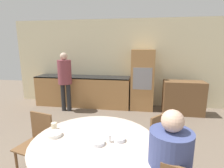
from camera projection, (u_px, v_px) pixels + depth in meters
name	position (u px, v px, depth m)	size (l,w,h in m)	color
wall_back	(123.00, 63.00, 5.36)	(6.92, 0.05, 2.60)	beige
kitchen_counter	(83.00, 91.00, 5.38)	(2.86, 0.60, 0.91)	#AD7A47
oven_unit	(142.00, 80.00, 5.03)	(0.64, 0.59, 1.72)	#AD7A47
sideboard	(183.00, 98.00, 4.69)	(1.05, 0.45, 0.90)	brown
dining_table	(95.00, 157.00, 2.05)	(1.44, 1.44, 0.75)	brown
chair_far_left	(38.00, 140.00, 2.51)	(0.48, 0.48, 0.87)	brown
chair_far_right	(153.00, 137.00, 2.60)	(0.56, 0.56, 0.87)	brown
person_seated	(170.00, 167.00, 1.60)	(0.39, 0.47, 1.27)	#262628
person_standing	(65.00, 76.00, 4.81)	(0.37, 0.37, 1.64)	#262628
cup	(54.00, 126.00, 2.26)	(0.07, 0.07, 0.09)	beige
bowl_near	(119.00, 139.00, 1.99)	(0.14, 0.14, 0.04)	silver
bowl_centre	(97.00, 142.00, 1.93)	(0.17, 0.17, 0.04)	silver
bowl_far	(54.00, 134.00, 2.10)	(0.18, 0.18, 0.04)	white
salt_shaker	(110.00, 138.00, 1.96)	(0.03, 0.03, 0.09)	white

